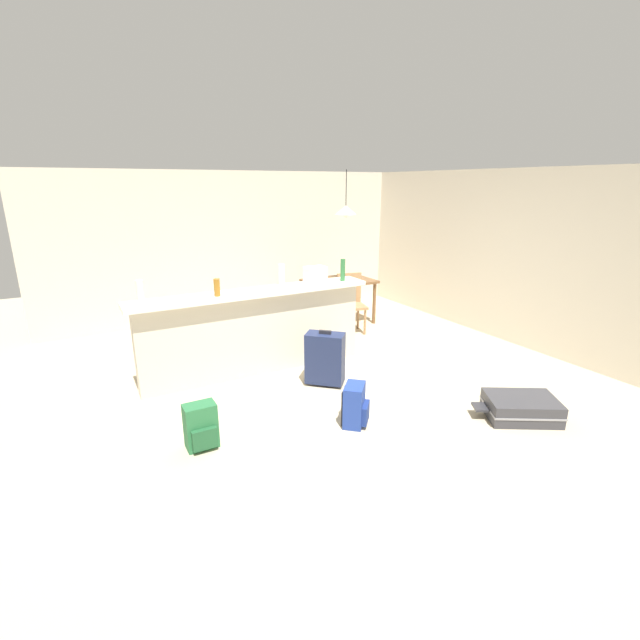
{
  "coord_description": "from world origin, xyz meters",
  "views": [
    {
      "loc": [
        -2.6,
        -4.57,
        2.29
      ],
      "look_at": [
        0.04,
        0.19,
        0.64
      ],
      "focal_mm": 25.32,
      "sensor_mm": 36.0,
      "label": 1
    }
  ],
  "objects": [
    {
      "name": "backpack_blue",
      "position": [
        -0.37,
        -1.25,
        0.2
      ],
      "size": [
        0.34,
        0.34,
        0.42
      ],
      "color": "#233D93",
      "rests_on": "ground_plane"
    },
    {
      "name": "bottle_amber",
      "position": [
        -1.2,
        0.35,
        1.16
      ],
      "size": [
        0.07,
        0.07,
        0.2
      ],
      "primitive_type": "cylinder",
      "color": "#9E661E",
      "rests_on": "bar_countertop"
    },
    {
      "name": "bar_countertop",
      "position": [
        -0.74,
        0.41,
        1.04
      ],
      "size": [
        2.96,
        0.4,
        0.05
      ],
      "primitive_type": "cube",
      "color": "white",
      "rests_on": "partition_half_wall"
    },
    {
      "name": "backpack_green",
      "position": [
        -1.79,
        -0.92,
        0.2
      ],
      "size": [
        0.28,
        0.25,
        0.42
      ],
      "color": "#286B3D",
      "rests_on": "ground_plane"
    },
    {
      "name": "bottle_green",
      "position": [
        0.49,
        0.38,
        1.21
      ],
      "size": [
        0.06,
        0.06,
        0.29
      ],
      "primitive_type": "cylinder",
      "color": "#2D6B38",
      "rests_on": "bar_countertop"
    },
    {
      "name": "pendant_lamp",
      "position": [
        1.36,
        1.71,
        1.88
      ],
      "size": [
        0.34,
        0.34,
        0.73
      ],
      "color": "black"
    },
    {
      "name": "partition_half_wall",
      "position": [
        -0.74,
        0.41,
        0.51
      ],
      "size": [
        2.8,
        0.2,
        1.01
      ],
      "primitive_type": "cube",
      "color": "beige",
      "rests_on": "ground_plane"
    },
    {
      "name": "dining_chair_near_partition",
      "position": [
        1.2,
        1.27,
        0.52
      ],
      "size": [
        0.49,
        0.49,
        0.93
      ],
      "color": "#9E754C",
      "rests_on": "ground_plane"
    },
    {
      "name": "suitcase_upright_navy",
      "position": [
        -0.16,
        -0.29,
        0.33
      ],
      "size": [
        0.49,
        0.48,
        0.67
      ],
      "color": "#1E284C",
      "rests_on": "ground_plane"
    },
    {
      "name": "wall_right",
      "position": [
        3.05,
        0.3,
        1.25
      ],
      "size": [
        0.1,
        6.0,
        2.5
      ],
      "primitive_type": "cube",
      "color": "beige",
      "rests_on": "ground_plane"
    },
    {
      "name": "grocery_bag",
      "position": [
        0.08,
        0.39,
        1.17
      ],
      "size": [
        0.26,
        0.18,
        0.22
      ],
      "primitive_type": "cube",
      "color": "silver",
      "rests_on": "bar_countertop"
    },
    {
      "name": "bottle_white",
      "position": [
        -2.02,
        0.33,
        1.2
      ],
      "size": [
        0.07,
        0.07,
        0.27
      ],
      "primitive_type": "cylinder",
      "color": "silver",
      "rests_on": "bar_countertop"
    },
    {
      "name": "bottle_clear",
      "position": [
        -0.34,
        0.5,
        1.2
      ],
      "size": [
        0.07,
        0.07,
        0.27
      ],
      "primitive_type": "cylinder",
      "color": "silver",
      "rests_on": "bar_countertop"
    },
    {
      "name": "suitcase_flat_charcoal",
      "position": [
        1.18,
        -1.96,
        0.11
      ],
      "size": [
        0.88,
        0.78,
        0.22
      ],
      "color": "#38383D",
      "rests_on": "ground_plane"
    },
    {
      "name": "ground_plane",
      "position": [
        0.0,
        0.0,
        -0.03
      ],
      "size": [
        13.0,
        13.0,
        0.05
      ],
      "primitive_type": "cube",
      "color": "#BCAD8E"
    },
    {
      "name": "wall_back",
      "position": [
        0.0,
        3.05,
        1.25
      ],
      "size": [
        6.6,
        0.1,
        2.5
      ],
      "primitive_type": "cube",
      "color": "beige",
      "rests_on": "ground_plane"
    },
    {
      "name": "dining_table",
      "position": [
        1.28,
        1.76,
        0.65
      ],
      "size": [
        1.1,
        0.8,
        0.74
      ],
      "color": "brown",
      "rests_on": "ground_plane"
    }
  ]
}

